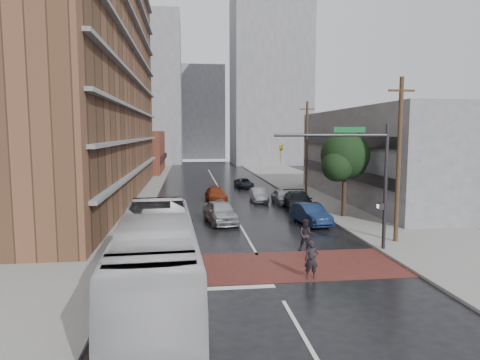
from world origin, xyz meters
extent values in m
plane|color=black|center=(0.00, 0.00, 0.00)|extent=(160.00, 160.00, 0.00)
cube|color=maroon|center=(0.00, 0.50, 0.01)|extent=(14.00, 5.00, 0.02)
cube|color=gray|center=(-11.50, 25.00, 0.07)|extent=(9.00, 90.00, 0.15)
cube|color=gray|center=(11.50, 25.00, 0.07)|extent=(9.00, 90.00, 0.15)
cube|color=brown|center=(-14.00, 24.00, 14.00)|extent=(10.00, 44.00, 28.00)
cube|color=maroon|center=(-12.00, 54.00, 3.50)|extent=(8.00, 16.00, 7.00)
cube|color=gray|center=(16.50, 20.00, 4.50)|extent=(11.00, 26.00, 9.00)
cube|color=gray|center=(-14.00, 78.00, 16.00)|extent=(18.00, 16.00, 32.00)
cube|color=gray|center=(14.00, 72.00, 18.00)|extent=(16.00, 14.00, 36.00)
cube|color=gray|center=(0.00, 95.00, 12.00)|extent=(12.00, 10.00, 24.00)
cylinder|color=#332319|center=(8.50, 12.00, 2.00)|extent=(0.36, 0.36, 4.00)
sphere|color=black|center=(8.50, 12.00, 5.00)|extent=(3.80, 3.80, 3.80)
sphere|color=black|center=(7.60, 11.20, 4.20)|extent=(2.40, 2.40, 2.40)
sphere|color=black|center=(9.30, 12.80, 4.40)|extent=(2.60, 2.60, 2.60)
cylinder|color=#2D2D33|center=(7.30, 2.50, 3.60)|extent=(0.20, 0.20, 7.20)
cylinder|color=#2D2D33|center=(4.10, 2.50, 6.60)|extent=(6.40, 0.16, 0.16)
imported|color=gold|center=(1.30, 2.50, 5.60)|extent=(0.20, 0.16, 1.00)
cube|color=#0C5926|center=(5.10, 2.50, 6.90)|extent=(1.80, 0.05, 0.30)
cube|color=#2D2D33|center=(7.05, 2.50, 2.60)|extent=(0.30, 0.30, 0.35)
cylinder|color=#473321|center=(8.80, 4.00, 5.00)|extent=(0.26, 0.26, 10.00)
cube|color=#473321|center=(8.80, 4.00, 9.20)|extent=(1.60, 0.12, 0.12)
cylinder|color=#473321|center=(8.80, 24.00, 5.00)|extent=(0.26, 0.26, 10.00)
cube|color=#473321|center=(8.80, 24.00, 9.20)|extent=(1.60, 0.12, 0.12)
imported|color=silver|center=(-5.04, -3.38, 1.77)|extent=(3.57, 12.82, 3.54)
imported|color=black|center=(1.88, -1.50, 0.89)|extent=(0.71, 0.53, 1.78)
imported|color=black|center=(2.90, 3.00, 0.92)|extent=(1.06, 0.93, 1.84)
imported|color=#B5B9BD|center=(-1.36, 11.25, 0.84)|extent=(2.77, 5.22, 1.69)
imported|color=#94979B|center=(3.14, 20.74, 0.66)|extent=(1.44, 4.04, 1.33)
imported|color=maroon|center=(-1.00, 21.95, 0.65)|extent=(2.19, 4.64, 1.31)
imported|color=black|center=(3.06, 31.30, 0.59)|extent=(2.11, 4.29, 1.17)
imported|color=#142548|center=(5.20, 10.00, 0.76)|extent=(2.25, 4.82, 1.53)
imported|color=black|center=(5.88, 16.00, 0.78)|extent=(2.53, 5.53, 1.57)
imported|color=#A5A6AC|center=(5.20, 19.38, 0.68)|extent=(1.70, 4.05, 1.37)
camera|label=1|loc=(-3.74, -20.18, 6.73)|focal=32.00mm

